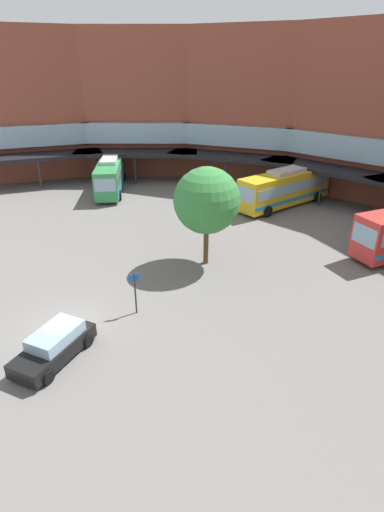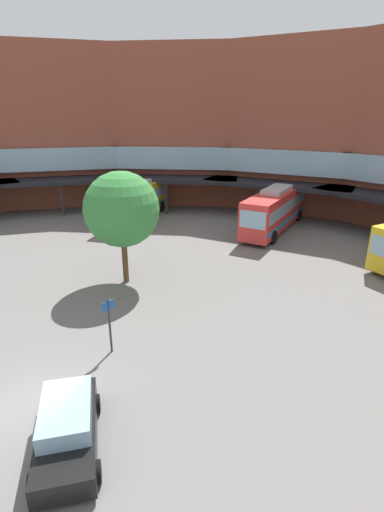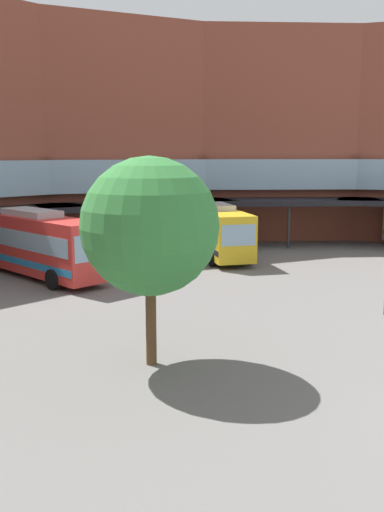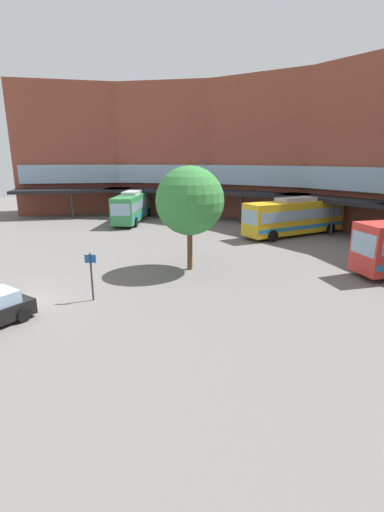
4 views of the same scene
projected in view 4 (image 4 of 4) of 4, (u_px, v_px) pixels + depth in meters
name	position (u px, v px, depth m)	size (l,w,h in m)	color
ground_plane	(15.00, 306.00, 18.79)	(120.84, 120.84, 0.00)	slate
station_building	(350.00, 150.00, 26.67)	(78.09, 39.20, 17.02)	brown
bus_0	(295.00, 216.00, 35.52)	(3.13, 11.22, 3.77)	gold
bus_2	(133.00, 206.00, 43.70)	(10.97, 7.79, 3.65)	#338C4C
plaza_tree	(190.00, 201.00, 23.82)	(4.59, 4.59, 7.04)	brown
stop_sign_post	(91.00, 272.00, 19.17)	(0.30, 0.55, 2.64)	#2D2D33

